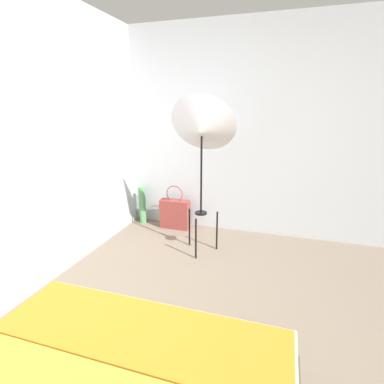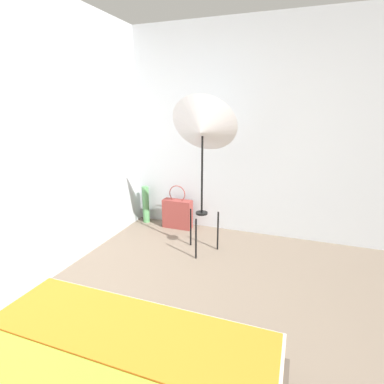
% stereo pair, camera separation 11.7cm
% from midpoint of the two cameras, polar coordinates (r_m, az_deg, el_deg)
% --- Properties ---
extents(ground_plane, '(14.00, 14.00, 0.00)m').
position_cam_midpoint_polar(ground_plane, '(2.19, -5.51, -30.87)').
color(ground_plane, '#756656').
extents(wall_back, '(8.00, 0.05, 2.60)m').
position_cam_midpoint_polar(wall_back, '(3.83, 9.79, 11.21)').
color(wall_back, '#B7BCC1').
rests_on(wall_back, ground_plane).
extents(wall_side_left, '(0.05, 8.00, 2.60)m').
position_cam_midpoint_polar(wall_side_left, '(3.18, -22.47, 9.35)').
color(wall_side_left, '#B7BCC1').
rests_on(wall_side_left, ground_plane).
extents(photo_umbrella, '(0.70, 0.52, 1.72)m').
position_cam_midpoint_polar(photo_umbrella, '(3.15, 3.09, 11.77)').
color(photo_umbrella, black).
rests_on(photo_umbrella, ground_plane).
extents(tote_bag, '(0.40, 0.14, 0.60)m').
position_cam_midpoint_polar(tote_bag, '(4.08, -1.96, -4.10)').
color(tote_bag, brown).
rests_on(tote_bag, ground_plane).
extents(paper_roll, '(0.09, 0.09, 0.53)m').
position_cam_midpoint_polar(paper_roll, '(4.30, -8.01, -2.37)').
color(paper_roll, '#56995B').
rests_on(paper_roll, ground_plane).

